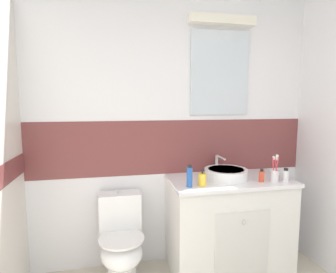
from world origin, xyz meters
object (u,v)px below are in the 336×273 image
object	(u,v)px
toilet	(121,242)
deodorant_spray_can	(190,176)
sink_basin	(226,173)
perfume_flask_small	(262,176)
lotion_bottle_short	(286,175)
toothbrush_cup	(275,174)
soap_dispenser	(202,179)

from	to	relation	value
toilet	deodorant_spray_can	size ratio (longest dim) A/B	4.18
sink_basin	toilet	world-z (taller)	sink_basin
sink_basin	perfume_flask_small	size ratio (longest dim) A/B	3.82
lotion_bottle_short	toothbrush_cup	bearing A→B (deg)	176.80
soap_dispenser	lotion_bottle_short	xyz separation A→B (m)	(0.73, -0.02, 0.00)
sink_basin	toilet	distance (m)	1.07
sink_basin	toilet	xyz separation A→B (m)	(-0.92, 0.01, -0.55)
toilet	toothbrush_cup	world-z (taller)	toothbrush_cup
toothbrush_cup	deodorant_spray_can	distance (m)	0.74
deodorant_spray_can	sink_basin	bearing A→B (deg)	25.37
lotion_bottle_short	deodorant_spray_can	bearing A→B (deg)	178.87
toilet	perfume_flask_small	xyz separation A→B (m)	(1.16, -0.19, 0.55)
toothbrush_cup	deodorant_spray_can	size ratio (longest dim) A/B	1.32
toilet	lotion_bottle_short	world-z (taller)	lotion_bottle_short
toilet	soap_dispenser	world-z (taller)	soap_dispenser
toilet	deodorant_spray_can	distance (m)	0.82
toilet	perfume_flask_small	size ratio (longest dim) A/B	6.72
lotion_bottle_short	soap_dispenser	bearing A→B (deg)	178.07
perfume_flask_small	lotion_bottle_short	xyz separation A→B (m)	(0.21, -0.02, -0.00)
perfume_flask_small	deodorant_spray_can	bearing A→B (deg)	-179.23
toothbrush_cup	lotion_bottle_short	xyz separation A→B (m)	(0.10, -0.01, -0.01)
soap_dispenser	perfume_flask_small	bearing A→B (deg)	0.03
toothbrush_cup	perfume_flask_small	xyz separation A→B (m)	(-0.11, 0.02, -0.01)
sink_basin	lotion_bottle_short	xyz separation A→B (m)	(0.45, -0.20, 0.01)
toothbrush_cup	lotion_bottle_short	distance (m)	0.10
soap_dispenser	sink_basin	bearing A→B (deg)	32.11
sink_basin	soap_dispenser	world-z (taller)	sink_basin
sink_basin	perfume_flask_small	xyz separation A→B (m)	(0.24, -0.17, 0.01)
sink_basin	lotion_bottle_short	world-z (taller)	sink_basin
toilet	toothbrush_cup	xyz separation A→B (m)	(1.27, -0.21, 0.57)
toilet	soap_dispenser	xyz separation A→B (m)	(0.64, -0.19, 0.55)
toilet	lotion_bottle_short	distance (m)	1.50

